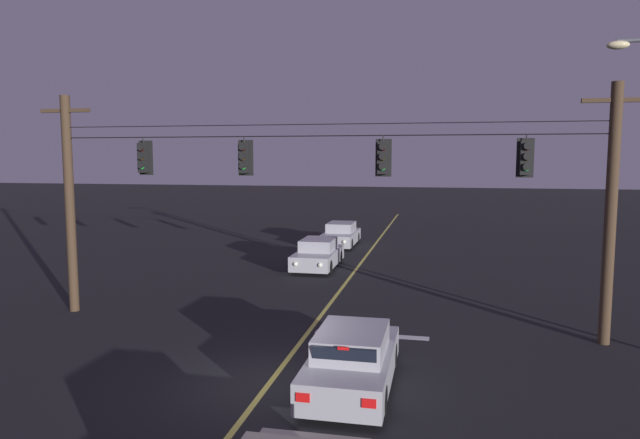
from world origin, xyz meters
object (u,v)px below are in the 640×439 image
Objects in this scene: traffic_light_leftmost at (143,158)px; car_waiting_near_lane at (352,360)px; car_oncoming_lead at (318,254)px; traffic_light_right_inner at (526,158)px; traffic_light_centre at (383,158)px; traffic_light_left_inner at (244,158)px; car_oncoming_trailing at (341,235)px.

traffic_light_leftmost is 9.96m from car_waiting_near_lane.
car_waiting_near_lane is 14.31m from car_oncoming_lead.
traffic_light_leftmost and traffic_light_right_inner have the same top height.
traffic_light_centre and traffic_light_right_inner have the same top height.
traffic_light_centre reaches higher than car_oncoming_lead.
traffic_light_leftmost reaches higher than car_waiting_near_lane.
traffic_light_centre is at bearing -66.83° from car_oncoming_lead.
traffic_light_left_inner is (3.44, 0.00, 0.00)m from traffic_light_leftmost.
traffic_light_left_inner is 1.00× the size of traffic_light_right_inner.
car_waiting_near_lane is at bearing -74.71° from car_oncoming_lead.
traffic_light_right_inner is 7.72m from car_waiting_near_lane.
traffic_light_right_inner is (4.03, 0.00, 0.00)m from traffic_light_centre.
traffic_light_right_inner is at bearing -49.19° from car_oncoming_lead.
traffic_light_left_inner is at bearing 132.41° from car_waiting_near_lane.
traffic_light_centre is 4.03m from traffic_light_right_inner.
traffic_light_leftmost is 0.28× the size of car_oncoming_lead.
traffic_light_left_inner is 0.28× the size of car_oncoming_trailing.
traffic_light_right_inner is 13.08m from car_oncoming_lead.
traffic_light_left_inner is at bearing 0.00° from traffic_light_leftmost.
traffic_light_right_inner is at bearing 0.00° from traffic_light_leftmost.
traffic_light_right_inner is at bearing 46.98° from car_waiting_near_lane.
traffic_light_leftmost is at bearing -112.36° from car_oncoming_lead.
traffic_light_right_inner reaches higher than car_waiting_near_lane.
traffic_light_left_inner reaches higher than car_waiting_near_lane.
traffic_light_left_inner is 4.34m from traffic_light_centre.
car_oncoming_lead is (-8.00, 9.27, -4.61)m from traffic_light_right_inner.
car_waiting_near_lane is at bearing -30.86° from traffic_light_leftmost.
traffic_light_left_inner reaches higher than car_oncoming_trailing.
traffic_light_right_inner is at bearing -63.48° from car_oncoming_trailing.
traffic_light_right_inner reaches higher than car_oncoming_lead.
traffic_light_leftmost is at bearing 149.14° from car_waiting_near_lane.
car_oncoming_lead is 6.99m from car_oncoming_trailing.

